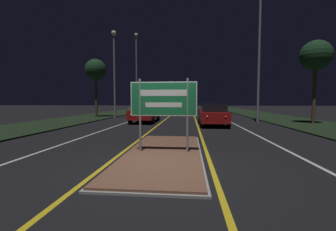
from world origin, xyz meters
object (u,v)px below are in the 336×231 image
at_px(streetlight_right_near, 259,43).
at_px(car_receding_0, 213,115).
at_px(car_approaching_1, 138,109).
at_px(car_receding_2, 198,107).
at_px(car_approaching_0, 145,113).
at_px(highway_sign, 164,101).
at_px(car_receding_1, 207,109).
at_px(streetlight_left_near, 114,63).
at_px(streetlight_left_far, 136,65).

height_order(streetlight_right_near, car_receding_0, streetlight_right_near).
relative_size(car_receding_0, car_approaching_1, 0.89).
bearing_deg(car_receding_2, car_approaching_0, -103.07).
xyz_separation_m(streetlight_right_near, car_receding_0, (-3.82, -2.80, -5.47)).
relative_size(car_receding_0, car_approaching_0, 0.86).
bearing_deg(highway_sign, car_approaching_1, 105.03).
bearing_deg(streetlight_right_near, car_approaching_1, 139.05).
bearing_deg(streetlight_right_near, car_approaching_0, -176.90).
distance_m(car_receding_1, car_approaching_1, 9.14).
xyz_separation_m(streetlight_right_near, car_receding_1, (-3.38, 8.21, -5.48)).
distance_m(streetlight_left_near, streetlight_right_near, 13.44).
relative_size(car_receding_0, car_receding_2, 0.97).
bearing_deg(car_approaching_0, streetlight_left_far, 106.46).
xyz_separation_m(streetlight_left_far, car_receding_0, (8.81, -14.43, -5.81)).
distance_m(car_receding_0, car_approaching_1, 15.80).
relative_size(car_receding_1, car_approaching_1, 0.96).
xyz_separation_m(highway_sign, car_approaching_1, (-5.93, 22.07, -0.97)).
bearing_deg(car_receding_2, streetlight_left_near, -116.71).
distance_m(car_receding_2, car_approaching_0, 22.45).
height_order(car_receding_0, car_receding_2, car_receding_0).
distance_m(streetlight_left_near, car_receding_2, 20.56).
distance_m(car_receding_0, car_receding_2, 24.18).
bearing_deg(car_approaching_0, car_receding_0, -23.83).
xyz_separation_m(streetlight_left_near, streetlight_left_far, (0.33, 8.11, 1.07)).
bearing_deg(streetlight_left_near, car_approaching_1, 84.00).
xyz_separation_m(streetlight_left_far, car_receding_2, (8.66, 9.75, -5.90)).
bearing_deg(car_receding_2, streetlight_left_far, -131.60).
bearing_deg(highway_sign, car_receding_0, 74.17).
height_order(streetlight_left_near, car_receding_1, streetlight_left_near).
xyz_separation_m(streetlight_right_near, car_approaching_0, (-9.05, -0.49, -5.50)).
bearing_deg(car_approaching_1, car_approaching_0, -74.06).
height_order(car_receding_0, car_receding_1, car_receding_0).
distance_m(car_receding_0, car_approaching_0, 5.71).
distance_m(highway_sign, car_receding_0, 9.07).
bearing_deg(streetlight_left_near, car_receding_1, 26.09).
relative_size(car_receding_2, car_approaching_1, 0.92).
height_order(streetlight_left_far, car_approaching_1, streetlight_left_far).
bearing_deg(car_receding_2, car_receding_0, -89.65).
height_order(streetlight_right_near, car_receding_1, streetlight_right_near).
bearing_deg(streetlight_right_near, streetlight_left_near, 164.78).
height_order(streetlight_right_near, car_approaching_1, streetlight_right_near).
relative_size(streetlight_right_near, car_approaching_1, 2.34).
relative_size(highway_sign, car_approaching_1, 0.51).
xyz_separation_m(highway_sign, car_receding_1, (2.90, 19.69, -0.93)).
relative_size(car_receding_1, car_approaching_0, 0.93).
xyz_separation_m(streetlight_left_near, car_receding_0, (9.13, -6.32, -4.75)).
bearing_deg(car_approaching_1, highway_sign, -74.97).
xyz_separation_m(car_receding_0, car_approaching_1, (-8.39, 13.39, -0.05)).
relative_size(streetlight_right_near, car_receding_0, 2.62).
xyz_separation_m(streetlight_left_near, car_receding_1, (9.57, 4.69, -4.76)).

